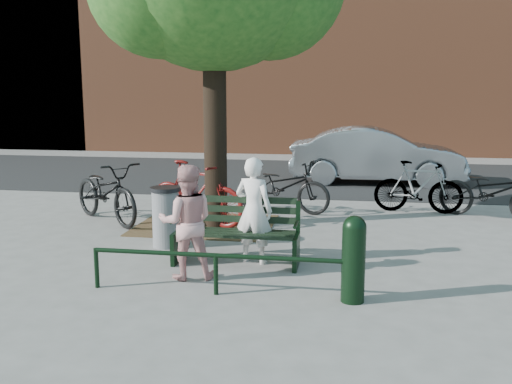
% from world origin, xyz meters
% --- Properties ---
extents(ground, '(90.00, 90.00, 0.00)m').
position_xyz_m(ground, '(0.00, 0.00, 0.00)').
color(ground, gray).
rests_on(ground, ground).
extents(dirt_pit, '(2.40, 2.00, 0.02)m').
position_xyz_m(dirt_pit, '(-1.00, 2.20, 0.01)').
color(dirt_pit, brown).
rests_on(dirt_pit, ground).
extents(road, '(40.00, 7.00, 0.01)m').
position_xyz_m(road, '(0.00, 8.50, 0.01)').
color(road, black).
rests_on(road, ground).
extents(park_bench, '(1.74, 0.54, 0.97)m').
position_xyz_m(park_bench, '(-0.00, 0.08, 0.48)').
color(park_bench, black).
rests_on(park_bench, ground).
extents(guard_railing, '(3.06, 0.06, 0.51)m').
position_xyz_m(guard_railing, '(0.00, -1.20, 0.40)').
color(guard_railing, black).
rests_on(guard_railing, ground).
extents(person_left, '(0.62, 0.49, 1.50)m').
position_xyz_m(person_left, '(0.23, 0.15, 0.75)').
color(person_left, white).
rests_on(person_left, ground).
extents(person_right, '(0.84, 0.73, 1.48)m').
position_xyz_m(person_right, '(-0.50, -0.66, 0.74)').
color(person_right, '#CE918E').
rests_on(person_right, ground).
extents(bollard, '(0.27, 0.27, 1.01)m').
position_xyz_m(bollard, '(1.60, -1.16, 0.54)').
color(bollard, black).
rests_on(bollard, ground).
extents(litter_bin, '(0.46, 0.46, 0.94)m').
position_xyz_m(litter_bin, '(-1.26, 0.76, 0.47)').
color(litter_bin, gray).
rests_on(litter_bin, ground).
extents(bicycle_a, '(2.15, 1.93, 1.13)m').
position_xyz_m(bicycle_a, '(-2.87, 2.20, 0.56)').
color(bicycle_a, black).
rests_on(bicycle_a, ground).
extents(bicycle_b, '(2.02, 1.12, 1.17)m').
position_xyz_m(bicycle_b, '(-1.17, 2.20, 0.58)').
color(bicycle_b, '#5A0E0C').
rests_on(bicycle_b, ground).
extents(bicycle_c, '(2.08, 1.15, 1.04)m').
position_xyz_m(bicycle_c, '(0.23, 3.59, 0.52)').
color(bicycle_c, black).
rests_on(bicycle_c, ground).
extents(bicycle_d, '(1.75, 0.65, 1.03)m').
position_xyz_m(bicycle_d, '(2.88, 3.98, 0.52)').
color(bicycle_d, gray).
rests_on(bicycle_d, ground).
extents(bicycle_e, '(2.09, 1.63, 1.06)m').
position_xyz_m(bicycle_e, '(4.18, 3.59, 0.53)').
color(bicycle_e, black).
rests_on(bicycle_e, ground).
extents(parked_car, '(4.44, 1.58, 1.46)m').
position_xyz_m(parked_car, '(2.21, 7.54, 0.73)').
color(parked_car, gray).
rests_on(parked_car, ground).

